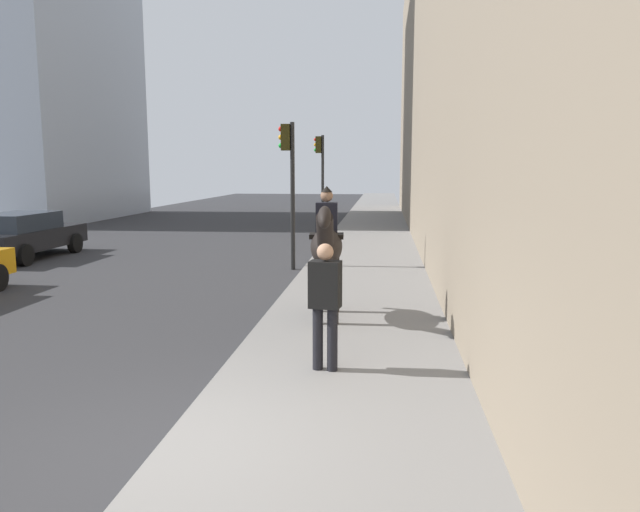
{
  "coord_description": "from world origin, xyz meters",
  "views": [
    {
      "loc": [
        -5.28,
        -2.15,
        2.78
      ],
      "look_at": [
        4.0,
        -1.15,
        1.4
      ],
      "focal_mm": 33.24,
      "sensor_mm": 36.0,
      "label": 1
    }
  ],
  "objects_px": {
    "traffic_light_near_curb": "(289,172)",
    "traffic_light_far_curb": "(321,168)",
    "car_near_lane": "(22,235)",
    "mounted_horse_near": "(326,245)",
    "pedestrian_greeting": "(325,298)"
  },
  "relations": [
    {
      "from": "pedestrian_greeting",
      "to": "traffic_light_near_curb",
      "type": "xyz_separation_m",
      "value": [
        8.47,
        1.81,
        1.59
      ]
    },
    {
      "from": "traffic_light_near_curb",
      "to": "traffic_light_far_curb",
      "type": "distance_m",
      "value": 9.51
    },
    {
      "from": "traffic_light_near_curb",
      "to": "pedestrian_greeting",
      "type": "bearing_deg",
      "value": -167.91
    },
    {
      "from": "traffic_light_near_curb",
      "to": "car_near_lane",
      "type": "bearing_deg",
      "value": 82.82
    },
    {
      "from": "car_near_lane",
      "to": "traffic_light_near_curb",
      "type": "distance_m",
      "value": 8.83
    },
    {
      "from": "pedestrian_greeting",
      "to": "traffic_light_near_curb",
      "type": "distance_m",
      "value": 8.81
    },
    {
      "from": "pedestrian_greeting",
      "to": "car_near_lane",
      "type": "relative_size",
      "value": 0.38
    },
    {
      "from": "traffic_light_near_curb",
      "to": "traffic_light_far_curb",
      "type": "bearing_deg",
      "value": 0.93
    },
    {
      "from": "pedestrian_greeting",
      "to": "car_near_lane",
      "type": "height_order",
      "value": "pedestrian_greeting"
    },
    {
      "from": "mounted_horse_near",
      "to": "traffic_light_far_curb",
      "type": "relative_size",
      "value": 0.56
    },
    {
      "from": "mounted_horse_near",
      "to": "car_near_lane",
      "type": "distance_m",
      "value": 12.22
    },
    {
      "from": "traffic_light_near_curb",
      "to": "traffic_light_far_curb",
      "type": "relative_size",
      "value": 0.96
    },
    {
      "from": "traffic_light_far_curb",
      "to": "mounted_horse_near",
      "type": "bearing_deg",
      "value": -173.56
    },
    {
      "from": "traffic_light_near_curb",
      "to": "traffic_light_far_curb",
      "type": "xyz_separation_m",
      "value": [
        9.5,
        0.15,
        0.11
      ]
    },
    {
      "from": "mounted_horse_near",
      "to": "traffic_light_near_curb",
      "type": "bearing_deg",
      "value": -168.31
    }
  ]
}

